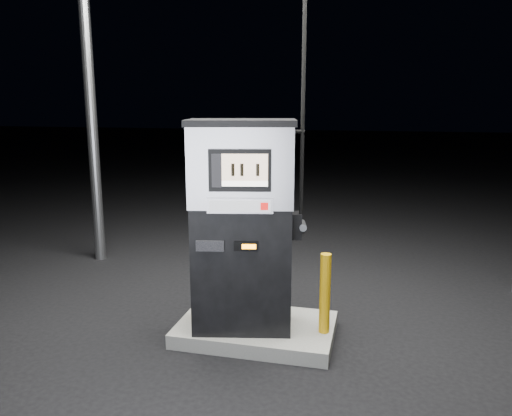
# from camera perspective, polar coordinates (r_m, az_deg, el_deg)

# --- Properties ---
(ground) EXTENTS (80.00, 80.00, 0.00)m
(ground) POSITION_cam_1_polar(r_m,az_deg,el_deg) (5.40, 0.03, -14.41)
(ground) COLOR black
(ground) RESTS_ON ground
(pump_island) EXTENTS (1.60, 1.00, 0.15)m
(pump_island) POSITION_cam_1_polar(r_m,az_deg,el_deg) (5.36, 0.03, -13.69)
(pump_island) COLOR slate
(pump_island) RESTS_ON ground
(fuel_dispenser) EXTENTS (1.21, 0.82, 4.34)m
(fuel_dispenser) POSITION_cam_1_polar(r_m,az_deg,el_deg) (4.91, -1.56, -1.87)
(fuel_dispenser) COLOR black
(fuel_dispenser) RESTS_ON pump_island
(bollard_left) EXTENTS (0.14, 0.14, 0.90)m
(bollard_left) POSITION_cam_1_polar(r_m,az_deg,el_deg) (5.37, -6.90, -7.68)
(bollard_left) COLOR #CF940B
(bollard_left) RESTS_ON pump_island
(bollard_right) EXTENTS (0.14, 0.14, 0.81)m
(bollard_right) POSITION_cam_1_polar(r_m,az_deg,el_deg) (5.03, 7.89, -9.66)
(bollard_right) COLOR #CF940B
(bollard_right) RESTS_ON pump_island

